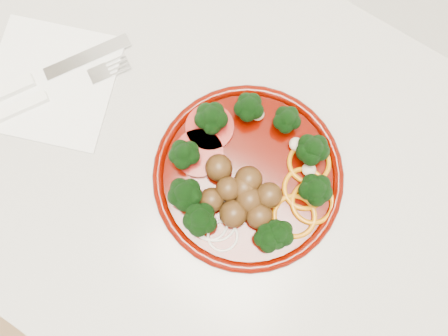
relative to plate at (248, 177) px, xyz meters
The scene contains 5 objects.
counter 0.48m from the plate, behind, with size 2.40×0.60×0.90m.
plate is the anchor object (origin of this frame).
napkin 0.30m from the plate, behind, with size 0.17×0.17×0.00m, color white.
knife 0.32m from the plate, behind, with size 0.13×0.20×0.01m.
fork 0.30m from the plate, 166.90° to the right, with size 0.12×0.18×0.01m.
Camera 1 is at (0.11, 1.61, 1.46)m, focal length 35.00 mm.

